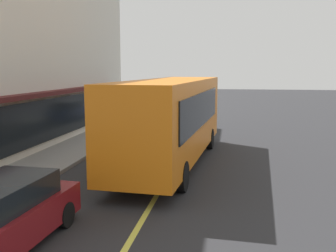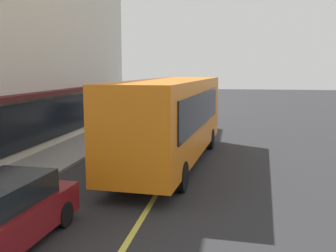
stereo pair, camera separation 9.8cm
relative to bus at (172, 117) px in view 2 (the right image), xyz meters
name	(u,v)px [view 2 (the right image)]	position (x,y,z in m)	size (l,w,h in m)	color
ground	(182,153)	(2.23, -0.12, -1.99)	(120.00, 120.00, 0.00)	#28282B
sidewalk	(77,148)	(2.23, 5.11, -1.91)	(80.00, 2.48, 0.15)	gray
lane_centre_stripe	(182,153)	(2.23, -0.12, -1.98)	(36.00, 0.16, 0.01)	#D8D14C
bus	(172,117)	(0.00, 0.00, 0.00)	(11.28, 3.32, 3.50)	orange
car_navy	(161,113)	(12.20, 2.74, -1.24)	(4.31, 1.88, 1.52)	navy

